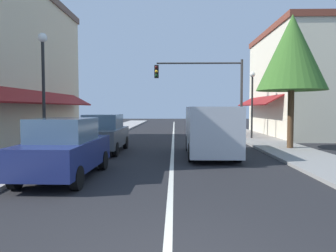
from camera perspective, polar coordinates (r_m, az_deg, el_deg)
The scene contains 12 objects.
ground_plane at distance 21.98m, azimuth 0.94°, elevation -2.17°, with size 80.00×80.00×0.00m, color black.
sidewalk_left at distance 22.68m, azimuth -13.10°, elevation -1.94°, with size 2.60×56.00×0.12m, color #A39E99.
sidewalk_right at distance 22.63m, azimuth 15.02°, elevation -1.97°, with size 2.60×56.00×0.12m, color gray.
lane_center_stripe at distance 21.98m, azimuth 0.94°, elevation -2.16°, with size 0.14×52.00×0.01m, color silver.
storefront_right_block at distance 25.60m, azimuth 22.07°, elevation 7.03°, with size 6.01×10.20×7.74m.
parked_car_nearest_left at distance 9.84m, azimuth -17.94°, elevation -3.87°, with size 1.85×4.13×1.77m.
parked_car_second_left at distance 15.19m, azimuth -11.37°, elevation -1.32°, with size 1.80×4.11×1.77m.
van_in_lane at distance 13.88m, azimuth 7.56°, elevation -0.61°, with size 2.03×5.19×2.12m.
traffic_signal_mast_arm at distance 22.82m, azimuth 7.46°, elevation 7.59°, with size 6.22×0.50×5.46m.
street_lamp_left_near at distance 13.48m, azimuth -21.35°, elevation 8.38°, with size 0.36×0.36×4.97m.
street_lamp_right_mid at distance 21.47m, azimuth 14.78°, elevation 5.63°, with size 0.36×0.36×4.42m.
tree_right_near at distance 16.88m, azimuth 21.24°, elevation 12.05°, with size 3.32×3.32×6.57m.
Camera 1 is at (0.10, -3.88, 2.07)m, focal length 34.18 mm.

